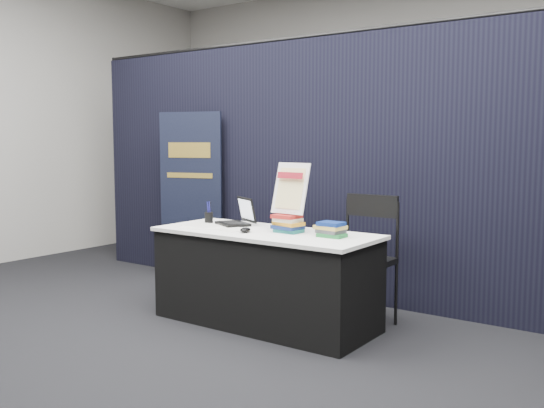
{
  "coord_description": "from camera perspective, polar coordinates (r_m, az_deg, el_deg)",
  "views": [
    {
      "loc": [
        2.8,
        -3.26,
        1.46
      ],
      "look_at": [
        0.07,
        0.55,
        0.97
      ],
      "focal_mm": 40.0,
      "sensor_mm": 36.0,
      "label": 1
    }
  ],
  "objects": [
    {
      "name": "display_table",
      "position": [
        4.85,
        -0.64,
        -6.93
      ],
      "size": [
        1.8,
        0.75,
        0.75
      ],
      "color": "black",
      "rests_on": "floor"
    },
    {
      "name": "book_stack_tall",
      "position": [
        4.71,
        1.54,
        -1.84
      ],
      "size": [
        0.22,
        0.18,
        0.14
      ],
      "rotation": [
        0.0,
        0.0,
        -0.12
      ],
      "color": "#185C59",
      "rests_on": "display_table"
    },
    {
      "name": "stacking_chair",
      "position": [
        4.81,
        8.37,
        -4.72
      ],
      "size": [
        0.47,
        0.47,
        1.03
      ],
      "rotation": [
        0.0,
        0.0,
        0.0
      ],
      "color": "black",
      "rests_on": "floor"
    },
    {
      "name": "wall_back",
      "position": [
        7.79,
        14.68,
        7.93
      ],
      "size": [
        8.0,
        0.02,
        3.5
      ],
      "primitive_type": "cube",
      "color": "#A4A19B",
      "rests_on": "floor"
    },
    {
      "name": "pen_cup",
      "position": [
        5.28,
        -5.97,
        -1.27
      ],
      "size": [
        0.09,
        0.09,
        0.09
      ],
      "primitive_type": "cylinder",
      "rotation": [
        0.0,
        0.0,
        -0.39
      ],
      "color": "black",
      "rests_on": "display_table"
    },
    {
      "name": "brochure_left",
      "position": [
        5.02,
        -6.69,
        -2.17
      ],
      "size": [
        0.41,
        0.38,
        0.0
      ],
      "primitive_type": "cube",
      "rotation": [
        0.0,
        0.0,
        0.55
      ],
      "color": "white",
      "rests_on": "display_table"
    },
    {
      "name": "drape_partition",
      "position": [
        5.61,
        5.71,
        3.3
      ],
      "size": [
        6.0,
        0.08,
        2.4
      ],
      "primitive_type": "cube",
      "color": "black",
      "rests_on": "floor"
    },
    {
      "name": "brochure_right",
      "position": [
        4.9,
        -3.97,
        -2.35
      ],
      "size": [
        0.34,
        0.27,
        0.0
      ],
      "primitive_type": "cube",
      "rotation": [
        0.0,
        0.0,
        -0.18
      ],
      "color": "silver",
      "rests_on": "display_table"
    },
    {
      "name": "brochure_mid",
      "position": [
        5.11,
        -6.52,
        -2.02
      ],
      "size": [
        0.37,
        0.29,
        0.0
      ],
      "primitive_type": "cube",
      "rotation": [
        0.0,
        0.0,
        -0.15
      ],
      "color": "silver",
      "rests_on": "display_table"
    },
    {
      "name": "laptop",
      "position": [
        5.15,
        -3.42,
        -1.33
      ],
      "size": [
        0.37,
        0.37,
        0.23
      ],
      "rotation": [
        0.0,
        0.0,
        -0.5
      ],
      "color": "black",
      "rests_on": "display_table"
    },
    {
      "name": "floor",
      "position": [
        4.54,
        -4.85,
        -12.81
      ],
      "size": [
        8.0,
        8.0,
        0.0
      ],
      "primitive_type": "plane",
      "color": "black",
      "rests_on": "ground"
    },
    {
      "name": "book_stack_short",
      "position": [
        4.51,
        5.6,
        -2.38
      ],
      "size": [
        0.2,
        0.16,
        0.11
      ],
      "rotation": [
        0.0,
        0.0,
        -0.04
      ],
      "color": "#1D6D31",
      "rests_on": "display_table"
    },
    {
      "name": "pullup_banner",
      "position": [
        6.42,
        -7.64,
        -0.15
      ],
      "size": [
        0.74,
        0.3,
        1.76
      ],
      "rotation": [
        0.0,
        0.0,
        0.28
      ],
      "color": "black",
      "rests_on": "floor"
    },
    {
      "name": "mouse",
      "position": [
        4.71,
        -2.52,
        -2.45
      ],
      "size": [
        0.12,
        0.14,
        0.04
      ],
      "primitive_type": "ellipsoid",
      "rotation": [
        0.0,
        0.0,
        0.37
      ],
      "color": "black",
      "rests_on": "display_table"
    },
    {
      "name": "info_sign",
      "position": [
        4.71,
        1.76,
        1.43
      ],
      "size": [
        0.31,
        0.16,
        0.41
      ],
      "rotation": [
        0.0,
        0.0,
        -0.05
      ],
      "color": "black",
      "rests_on": "book_stack_tall"
    }
  ]
}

